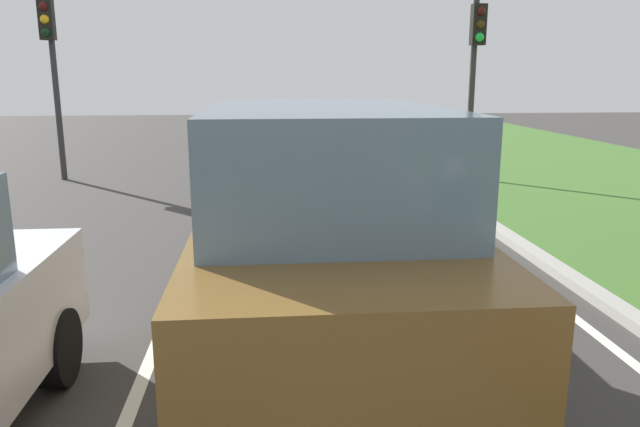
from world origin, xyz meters
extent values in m
plane|color=#383533|center=(0.00, 14.00, 0.00)|extent=(60.00, 60.00, 0.00)
cube|color=silver|center=(-0.70, 14.00, 0.00)|extent=(0.12, 32.00, 0.01)
cube|color=silver|center=(3.60, 14.00, 0.00)|extent=(0.12, 32.00, 0.01)
cube|color=#9E9B93|center=(4.10, 14.00, 0.06)|extent=(0.24, 48.00, 0.12)
cube|color=brown|center=(0.82, 8.69, 0.93)|extent=(1.90, 4.50, 1.10)
cube|color=slate|center=(0.82, 8.54, 1.88)|extent=(1.70, 2.70, 0.80)
cylinder|color=black|center=(-0.06, 10.22, 0.38)|extent=(0.22, 0.76, 0.76)
cylinder|color=black|center=(1.69, 10.22, 0.38)|extent=(0.22, 0.76, 0.76)
cylinder|color=black|center=(-1.37, 8.74, 0.32)|extent=(0.22, 0.64, 0.64)
cylinder|color=#2D2D2D|center=(5.26, 18.07, 2.14)|extent=(0.14, 0.14, 4.28)
cube|color=black|center=(5.26, 17.87, 3.62)|extent=(0.32, 0.24, 0.90)
sphere|color=#3F0F0F|center=(5.26, 17.74, 3.90)|extent=(0.20, 0.20, 0.20)
sphere|color=#382B0C|center=(5.26, 17.74, 3.62)|extent=(0.20, 0.20, 0.20)
sphere|color=green|center=(5.26, 17.74, 3.34)|extent=(0.20, 0.20, 0.20)
cylinder|color=#2D2D2D|center=(-4.55, 19.16, 2.17)|extent=(0.14, 0.14, 4.35)
cube|color=black|center=(-4.55, 18.96, 3.74)|extent=(0.32, 0.24, 0.90)
sphere|color=#3F0F0F|center=(-4.55, 18.83, 4.02)|extent=(0.20, 0.20, 0.20)
sphere|color=#F2AD19|center=(-4.55, 18.83, 3.74)|extent=(0.20, 0.20, 0.20)
sphere|color=black|center=(-4.55, 18.83, 3.46)|extent=(0.20, 0.20, 0.20)
camera|label=1|loc=(0.37, 3.98, 2.51)|focal=33.90mm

